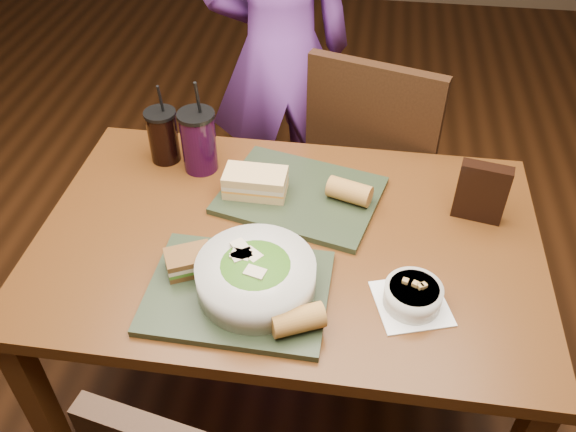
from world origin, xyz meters
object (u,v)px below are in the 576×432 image
object	(u,v)px
diner	(280,54)
sandwich_far	(255,183)
salad_bowl	(256,275)
baguette_near	(298,320)
sandwich_near	(189,261)
chair_far	(367,165)
cup_berry	(199,141)
cup_cola	(163,136)
tray_near	(238,292)
baguette_far	(349,191)
dining_table	(288,261)
chip_bag	(481,192)
tray_far	(300,195)
soup_bowl	(413,295)

from	to	relation	value
diner	sandwich_far	xyz separation A→B (m)	(0.06, -0.82, 0.02)
salad_bowl	baguette_near	size ratio (longest dim) A/B	2.37
sandwich_near	sandwich_far	distance (m)	0.33
chair_far	cup_berry	distance (m)	0.67
cup_cola	sandwich_far	bearing A→B (deg)	-25.26
chair_far	tray_near	distance (m)	0.90
cup_cola	baguette_far	bearing A→B (deg)	-13.88
salad_bowl	cup_berry	world-z (taller)	cup_berry
diner	salad_bowl	bearing A→B (deg)	78.47
dining_table	chip_bag	distance (m)	0.54
tray_far	chip_bag	bearing A→B (deg)	-1.45
tray_near	soup_bowl	world-z (taller)	soup_bowl
sandwich_far	cup_berry	xyz separation A→B (m)	(-0.18, 0.11, 0.04)
chair_far	diner	bearing A→B (deg)	136.33
baguette_far	chip_bag	bearing A→B (deg)	-0.10
chair_far	diner	xyz separation A→B (m)	(-0.36, 0.35, 0.23)
salad_bowl	chair_far	bearing A→B (deg)	73.85
soup_bowl	dining_table	bearing A→B (deg)	149.50
baguette_near	cup_berry	size ratio (longest dim) A/B	0.40
sandwich_far	chip_bag	distance (m)	0.60
tray_far	sandwich_near	xyz separation A→B (m)	(-0.23, -0.33, 0.03)
cup_cola	chip_bag	size ratio (longest dim) A/B	1.49
sandwich_far	dining_table	bearing A→B (deg)	-52.49
diner	dining_table	bearing A→B (deg)	82.39
tray_near	cup_cola	distance (m)	0.60
chair_far	sandwich_near	bearing A→B (deg)	-117.56
chair_far	baguette_far	distance (m)	0.53
tray_near	tray_far	xyz separation A→B (m)	(0.10, 0.37, 0.00)
baguette_near	baguette_far	distance (m)	0.46
tray_far	sandwich_near	size ratio (longest dim) A/B	3.21
dining_table	cup_berry	distance (m)	0.43
chair_far	sandwich_far	xyz separation A→B (m)	(-0.30, -0.47, 0.25)
tray_far	diner	bearing A→B (deg)	102.88
tray_near	chair_far	bearing A→B (deg)	71.32
salad_bowl	chip_bag	distance (m)	0.64
baguette_far	cup_berry	xyz separation A→B (m)	(-0.44, 0.11, 0.05)
chip_bag	sandwich_near	bearing A→B (deg)	-144.64
tray_near	baguette_near	size ratio (longest dim) A/B	3.62
sandwich_near	baguette_near	xyz separation A→B (m)	(0.28, -0.14, 0.00)
tray_near	cup_berry	size ratio (longest dim) A/B	1.46
sandwich_far	chip_bag	size ratio (longest dim) A/B	1.01
chair_far	baguette_far	size ratio (longest dim) A/B	8.38
tray_far	cup_cola	distance (m)	0.45
sandwich_far	baguette_near	world-z (taller)	sandwich_far
diner	cup_berry	xyz separation A→B (m)	(-0.12, -0.70, 0.07)
sandwich_far	baguette_near	bearing A→B (deg)	-68.61
dining_table	baguette_near	world-z (taller)	baguette_near
diner	sandwich_near	distance (m)	1.13
cup_berry	tray_near	bearing A→B (deg)	-66.14
tray_far	baguette_near	bearing A→B (deg)	-83.37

